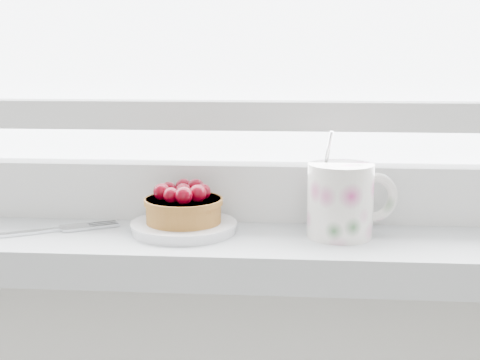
# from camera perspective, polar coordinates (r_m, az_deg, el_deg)

# --- Properties ---
(saucer) EXTENTS (0.12, 0.12, 0.01)m
(saucer) POSITION_cam_1_polar(r_m,az_deg,el_deg) (0.78, -4.81, -4.02)
(saucer) COLOR white
(saucer) RESTS_ON windowsill
(raspberry_tart) EXTENTS (0.09, 0.09, 0.05)m
(raspberry_tart) POSITION_cam_1_polar(r_m,az_deg,el_deg) (0.78, -4.83, -2.14)
(raspberry_tart) COLOR brown
(raspberry_tart) RESTS_ON saucer
(floral_mug) EXTENTS (0.11, 0.09, 0.12)m
(floral_mug) POSITION_cam_1_polar(r_m,az_deg,el_deg) (0.76, 8.75, -1.60)
(floral_mug) COLOR silver
(floral_mug) RESTS_ON windowsill
(fork) EXTENTS (0.20, 0.12, 0.00)m
(fork) POSITION_cam_1_polar(r_m,az_deg,el_deg) (0.81, -17.83, -4.30)
(fork) COLOR silver
(fork) RESTS_ON windowsill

